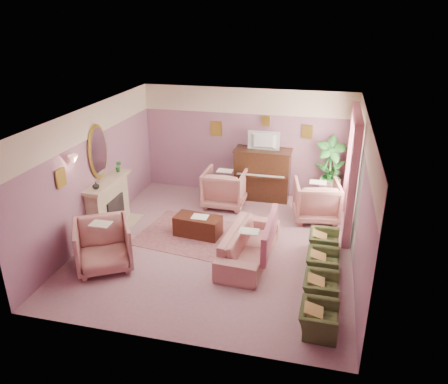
% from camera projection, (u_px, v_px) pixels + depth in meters
% --- Properties ---
extents(floor, '(5.50, 6.00, 0.01)m').
position_uv_depth(floor, '(218.00, 245.00, 9.27)').
color(floor, '#A67581').
rests_on(floor, ground).
extents(ceiling, '(5.50, 6.00, 0.01)m').
position_uv_depth(ceiling, '(218.00, 114.00, 8.18)').
color(ceiling, white).
rests_on(ceiling, wall_back).
extents(wall_back, '(5.50, 0.02, 2.80)m').
position_uv_depth(wall_back, '(246.00, 142.00, 11.41)').
color(wall_back, slate).
rests_on(wall_back, floor).
extents(wall_front, '(5.50, 0.02, 2.80)m').
position_uv_depth(wall_front, '(164.00, 261.00, 6.04)').
color(wall_front, slate).
rests_on(wall_front, floor).
extents(wall_left, '(0.02, 6.00, 2.80)m').
position_uv_depth(wall_left, '(93.00, 172.00, 9.32)').
color(wall_left, slate).
rests_on(wall_left, floor).
extents(wall_right, '(0.02, 6.00, 2.80)m').
position_uv_depth(wall_right, '(361.00, 196.00, 8.13)').
color(wall_right, slate).
rests_on(wall_right, floor).
extents(picture_rail_band, '(5.50, 0.01, 0.65)m').
position_uv_depth(picture_rail_band, '(247.00, 101.00, 10.98)').
color(picture_rail_band, beige).
rests_on(picture_rail_band, wall_back).
extents(stripe_panel, '(0.01, 3.00, 2.15)m').
position_uv_depth(stripe_panel, '(355.00, 187.00, 9.42)').
color(stripe_panel, '#9FA499').
rests_on(stripe_panel, wall_right).
extents(fireplace_surround, '(0.30, 1.40, 1.10)m').
position_uv_depth(fireplace_surround, '(109.00, 205.00, 9.79)').
color(fireplace_surround, '#C5B189').
rests_on(fireplace_surround, floor).
extents(fireplace_inset, '(0.18, 0.72, 0.68)m').
position_uv_depth(fireplace_inset, '(113.00, 212.00, 9.83)').
color(fireplace_inset, black).
rests_on(fireplace_inset, floor).
extents(fire_ember, '(0.06, 0.54, 0.10)m').
position_uv_depth(fire_ember, '(116.00, 219.00, 9.89)').
color(fire_ember, orange).
rests_on(fire_ember, floor).
extents(mantel_shelf, '(0.40, 1.55, 0.07)m').
position_uv_depth(mantel_shelf, '(107.00, 182.00, 9.56)').
color(mantel_shelf, '#C5B189').
rests_on(mantel_shelf, fireplace_surround).
extents(hearth, '(0.55, 1.50, 0.02)m').
position_uv_depth(hearth, '(119.00, 228.00, 9.96)').
color(hearth, '#C5B189').
rests_on(hearth, floor).
extents(mirror_frame, '(0.04, 0.72, 1.20)m').
position_uv_depth(mirror_frame, '(98.00, 152.00, 9.33)').
color(mirror_frame, gold).
rests_on(mirror_frame, wall_left).
extents(mirror_glass, '(0.01, 0.60, 1.06)m').
position_uv_depth(mirror_glass, '(99.00, 152.00, 9.33)').
color(mirror_glass, silver).
rests_on(mirror_glass, wall_left).
extents(sconce_shade, '(0.20, 0.20, 0.16)m').
position_uv_depth(sconce_shade, '(74.00, 159.00, 8.30)').
color(sconce_shade, '#EFA384').
rests_on(sconce_shade, wall_left).
extents(piano, '(1.40, 0.60, 1.30)m').
position_uv_depth(piano, '(262.00, 175.00, 11.30)').
color(piano, '#381E11').
rests_on(piano, floor).
extents(piano_keyshelf, '(1.30, 0.12, 0.06)m').
position_uv_depth(piano_keyshelf, '(260.00, 177.00, 10.96)').
color(piano_keyshelf, '#381E11').
rests_on(piano_keyshelf, piano).
extents(piano_keys, '(1.20, 0.08, 0.02)m').
position_uv_depth(piano_keys, '(260.00, 175.00, 10.95)').
color(piano_keys, silver).
rests_on(piano_keys, piano).
extents(piano_top, '(1.45, 0.65, 0.04)m').
position_uv_depth(piano_top, '(263.00, 150.00, 11.05)').
color(piano_top, '#381E11').
rests_on(piano_top, piano).
extents(television, '(0.80, 0.12, 0.48)m').
position_uv_depth(television, '(263.00, 140.00, 10.89)').
color(television, black).
rests_on(television, piano).
extents(print_back_left, '(0.30, 0.03, 0.38)m').
position_uv_depth(print_back_left, '(216.00, 129.00, 11.42)').
color(print_back_left, gold).
rests_on(print_back_left, wall_back).
extents(print_back_right, '(0.26, 0.03, 0.34)m').
position_uv_depth(print_back_right, '(307.00, 132.00, 10.89)').
color(print_back_right, gold).
rests_on(print_back_right, wall_back).
extents(print_back_mid, '(0.22, 0.03, 0.26)m').
position_uv_depth(print_back_mid, '(266.00, 121.00, 11.03)').
color(print_back_mid, gold).
rests_on(print_back_mid, wall_back).
extents(print_left_wall, '(0.03, 0.28, 0.36)m').
position_uv_depth(print_left_wall, '(61.00, 178.00, 8.11)').
color(print_left_wall, gold).
rests_on(print_left_wall, wall_left).
extents(window_blind, '(0.03, 1.40, 1.80)m').
position_uv_depth(window_blind, '(357.00, 156.00, 9.41)').
color(window_blind, beige).
rests_on(window_blind, wall_right).
extents(curtain_left, '(0.16, 0.34, 2.60)m').
position_uv_depth(curtain_left, '(352.00, 188.00, 8.76)').
color(curtain_left, '#B75A6E').
rests_on(curtain_left, floor).
extents(curtain_right, '(0.16, 0.34, 2.60)m').
position_uv_depth(curtain_right, '(350.00, 160.00, 10.40)').
color(curtain_right, '#B75A6E').
rests_on(curtain_right, floor).
extents(pelmet, '(0.16, 2.20, 0.16)m').
position_uv_depth(pelmet, '(358.00, 116.00, 9.09)').
color(pelmet, '#B75A6E').
rests_on(pelmet, wall_right).
extents(mantel_plant, '(0.16, 0.16, 0.28)m').
position_uv_depth(mantel_plant, '(118.00, 166.00, 9.99)').
color(mantel_plant, '#2C832F').
rests_on(mantel_plant, mantel_shelf).
extents(mantel_vase, '(0.16, 0.16, 0.16)m').
position_uv_depth(mantel_vase, '(96.00, 185.00, 9.07)').
color(mantel_vase, beige).
rests_on(mantel_vase, mantel_shelf).
extents(area_rug, '(2.72, 2.12, 0.01)m').
position_uv_depth(area_rug, '(198.00, 236.00, 9.62)').
color(area_rug, '#95565B').
rests_on(area_rug, floor).
extents(coffee_table, '(1.05, 0.61, 0.45)m').
position_uv_depth(coffee_table, '(198.00, 226.00, 9.57)').
color(coffee_table, '#421C10').
rests_on(coffee_table, floor).
extents(table_paper, '(0.35, 0.28, 0.01)m').
position_uv_depth(table_paper, '(200.00, 217.00, 9.47)').
color(table_paper, white).
rests_on(table_paper, coffee_table).
extents(sofa, '(0.71, 2.12, 0.86)m').
position_uv_depth(sofa, '(249.00, 239.00, 8.61)').
color(sofa, tan).
rests_on(sofa, floor).
extents(sofa_throw, '(0.11, 1.60, 0.59)m').
position_uv_depth(sofa_throw, '(270.00, 234.00, 8.45)').
color(sofa_throw, '#B75A6E').
rests_on(sofa_throw, sofa).
extents(floral_armchair_left, '(1.01, 1.01, 1.05)m').
position_uv_depth(floral_armchair_left, '(225.00, 186.00, 10.92)').
color(floral_armchair_left, tan).
rests_on(floral_armchair_left, floor).
extents(floral_armchair_right, '(1.01, 1.01, 1.05)m').
position_uv_depth(floral_armchair_right, '(317.00, 198.00, 10.21)').
color(floral_armchair_right, tan).
rests_on(floral_armchair_right, floor).
extents(floral_armchair_front, '(1.01, 1.01, 1.05)m').
position_uv_depth(floral_armchair_front, '(103.00, 243.00, 8.27)').
color(floral_armchair_front, tan).
rests_on(floral_armchair_front, floor).
extents(olive_chair_a, '(0.48, 0.68, 0.59)m').
position_uv_depth(olive_chair_a, '(319.00, 316.00, 6.67)').
color(olive_chair_a, '#46542A').
rests_on(olive_chair_a, floor).
extents(olive_chair_b, '(0.48, 0.68, 0.59)m').
position_uv_depth(olive_chair_b, '(321.00, 285.00, 7.41)').
color(olive_chair_b, '#46542A').
rests_on(olive_chair_b, floor).
extents(olive_chair_c, '(0.48, 0.68, 0.59)m').
position_uv_depth(olive_chair_c, '(323.00, 260.00, 8.14)').
color(olive_chair_c, '#46542A').
rests_on(olive_chair_c, floor).
extents(olive_chair_d, '(0.48, 0.68, 0.59)m').
position_uv_depth(olive_chair_d, '(324.00, 239.00, 8.87)').
color(olive_chair_d, '#46542A').
rests_on(olive_chair_d, floor).
extents(side_table, '(0.52, 0.52, 0.70)m').
position_uv_depth(side_table, '(329.00, 192.00, 11.01)').
color(side_table, '#F1EBCD').
rests_on(side_table, floor).
extents(side_plant_big, '(0.30, 0.30, 0.34)m').
position_uv_depth(side_plant_big, '(331.00, 173.00, 10.81)').
color(side_plant_big, '#2C832F').
rests_on(side_plant_big, side_table).
extents(side_plant_small, '(0.16, 0.16, 0.28)m').
position_uv_depth(side_plant_small, '(336.00, 176.00, 10.71)').
color(side_plant_small, '#2C832F').
rests_on(side_plant_small, side_table).
extents(palm_pot, '(0.34, 0.34, 0.34)m').
position_uv_depth(palm_pot, '(327.00, 198.00, 11.10)').
color(palm_pot, brown).
rests_on(palm_pot, floor).
extents(palm_plant, '(0.76, 0.76, 1.44)m').
position_uv_depth(palm_plant, '(330.00, 165.00, 10.75)').
color(palm_plant, '#2C832F').
rests_on(palm_plant, palm_pot).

